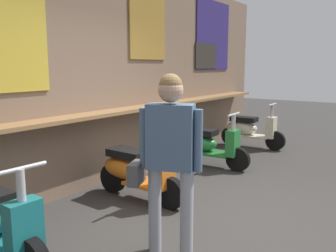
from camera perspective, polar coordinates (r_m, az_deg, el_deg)
ground_plane at (r=4.35m, az=6.19°, el=-14.16°), size 29.96×29.96×0.00m
market_stall_facade at (r=5.27m, az=-13.17°, el=7.93°), size 10.70×0.61×3.24m
scooter_orange at (r=4.80m, az=-5.21°, el=-6.95°), size 0.46×1.40×0.97m
scooter_green at (r=6.34m, az=6.11°, el=-2.90°), size 0.46×1.40×0.97m
scooter_cream at (r=7.98m, az=12.61°, el=-0.50°), size 0.46×1.40×0.97m
shopper_browsing at (r=3.23m, az=0.12°, el=-3.41°), size 0.44×0.65×1.68m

